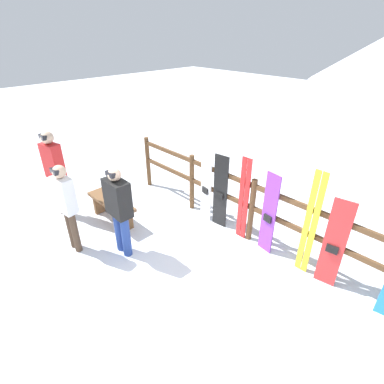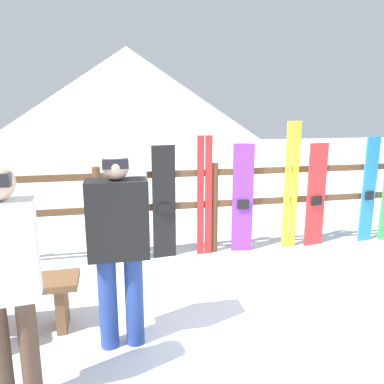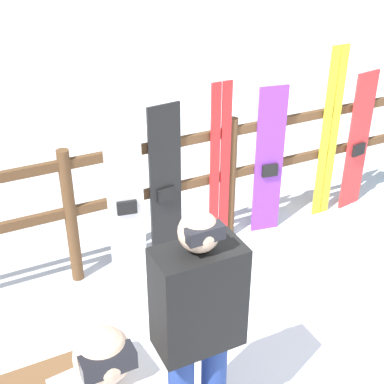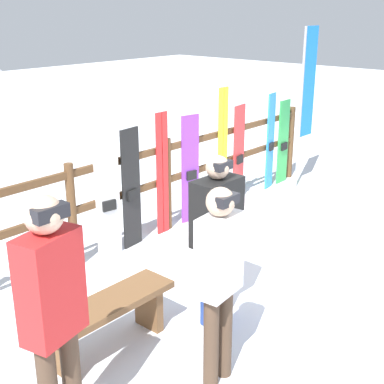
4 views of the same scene
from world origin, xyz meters
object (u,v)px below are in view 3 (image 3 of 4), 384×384
object	(u,v)px
ski_pair_red	(220,168)
ski_pair_yellow	(329,135)
person_black	(198,323)
snowboard_black_stripe	(166,187)
snowboard_red	(358,143)
snowboard_white	(125,199)
snowboard_purple	(269,163)

from	to	relation	value
ski_pair_red	ski_pair_yellow	world-z (taller)	ski_pair_yellow
person_black	snowboard_black_stripe	size ratio (longest dim) A/B	1.08
ski_pair_yellow	ski_pair_red	bearing A→B (deg)	180.00
snowboard_black_stripe	snowboard_red	bearing A→B (deg)	-0.00
snowboard_white	ski_pair_red	size ratio (longest dim) A/B	0.89
snowboard_purple	snowboard_red	bearing A→B (deg)	-0.00
ski_pair_yellow	snowboard_black_stripe	bearing A→B (deg)	-179.89
ski_pair_yellow	snowboard_red	size ratio (longest dim) A/B	1.20
snowboard_white	snowboard_purple	xyz separation A→B (m)	(1.41, 0.00, 0.03)
snowboard_black_stripe	ski_pair_red	distance (m)	0.53
ski_pair_red	ski_pair_yellow	distance (m)	1.21
person_black	snowboard_red	bearing A→B (deg)	33.09
person_black	ski_pair_yellow	xyz separation A→B (m)	(2.34, 1.78, -0.03)
snowboard_black_stripe	snowboard_purple	world-z (taller)	same
person_black	ski_pair_red	world-z (taller)	person_black
person_black	ski_pair_yellow	world-z (taller)	ski_pair_yellow
ski_pair_yellow	snowboard_red	distance (m)	0.41
snowboard_white	snowboard_red	xyz separation A→B (m)	(2.48, 0.00, 0.03)
person_black	ski_pair_yellow	bearing A→B (deg)	37.23
snowboard_black_stripe	ski_pair_red	size ratio (longest dim) A/B	0.93
snowboard_white	snowboard_black_stripe	world-z (taller)	snowboard_black_stripe
snowboard_black_stripe	ski_pair_yellow	world-z (taller)	ski_pair_yellow
person_black	snowboard_purple	world-z (taller)	person_black
snowboard_black_stripe	ski_pair_yellow	xyz separation A→B (m)	(1.74, 0.00, 0.14)
snowboard_purple	snowboard_red	distance (m)	1.07
ski_pair_red	snowboard_red	bearing A→B (deg)	-0.12
ski_pair_yellow	person_black	bearing A→B (deg)	-142.77
snowboard_white	ski_pair_yellow	xyz separation A→B (m)	(2.10, 0.00, 0.18)
snowboard_white	snowboard_purple	bearing A→B (deg)	0.00
snowboard_white	snowboard_red	size ratio (longest dim) A/B	0.96
snowboard_purple	snowboard_red	xyz separation A→B (m)	(1.07, -0.00, -0.01)
snowboard_black_stripe	snowboard_purple	xyz separation A→B (m)	(1.05, 0.00, 0.00)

